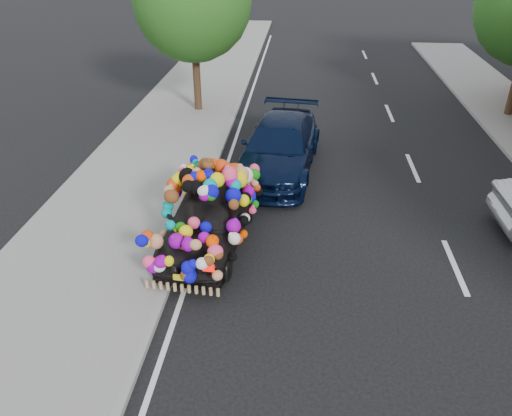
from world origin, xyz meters
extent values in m
plane|color=black|center=(0.00, 0.00, 0.00)|extent=(100.00, 100.00, 0.00)
cube|color=gray|center=(-4.30, 0.00, 0.06)|extent=(4.00, 60.00, 0.12)
cube|color=gray|center=(-2.35, 0.00, 0.07)|extent=(0.15, 60.00, 0.13)
cylinder|color=#332114|center=(-3.80, 9.50, 1.36)|extent=(0.28, 0.28, 2.73)
sphere|color=#295516|center=(-3.80, 9.50, 4.03)|extent=(4.20, 4.20, 4.20)
imported|color=black|center=(-1.79, 0.47, 0.67)|extent=(1.94, 4.08, 1.35)
cube|color=red|center=(-2.51, -1.47, 0.78)|extent=(0.22, 0.08, 0.14)
cube|color=red|center=(-1.43, -1.57, 0.78)|extent=(0.22, 0.08, 0.14)
cube|color=yellow|center=(-1.97, -1.53, 0.48)|extent=(0.34, 0.07, 0.12)
imported|color=black|center=(-0.41, 4.50, 0.74)|extent=(2.61, 5.27, 1.47)
camera|label=1|loc=(0.15, -9.00, 6.38)|focal=35.00mm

